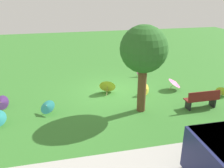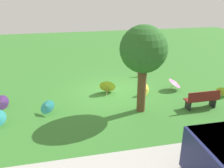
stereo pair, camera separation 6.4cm
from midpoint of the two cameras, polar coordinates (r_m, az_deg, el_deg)
The scene contains 10 objects.
ground at distance 12.94m, azimuth 0.39°, elevation -1.87°, with size 40.00×40.00×0.00m, color #387A2D.
park_bench at distance 11.75m, azimuth 20.61°, elevation -3.42°, with size 1.61×0.50×0.90m.
shade_tree at distance 10.12m, azimuth 7.42°, elevation 7.94°, with size 2.02×2.02×3.88m.
parasol_yellow_0 at distance 13.61m, azimuth 24.71°, elevation -1.41°, with size 0.71×0.69×0.59m.
parasol_yellow_1 at distance 12.71m, azimuth -1.23°, elevation -0.28°, with size 0.99×0.99×0.84m.
parasol_pink_0 at distance 15.21m, azimuth 7.06°, elevation 3.03°, with size 0.73×0.69×0.69m.
parasol_teal_2 at distance 10.94m, azimuth -15.45°, elevation -5.20°, with size 0.92×0.91×0.63m.
parasol_purple_1 at distance 12.17m, azimuth -25.06°, elevation -4.03°, with size 0.78×0.68×0.64m.
parasol_yellow_3 at distance 12.56m, azimuth 8.07°, elevation -1.29°, with size 0.66×0.63×0.64m.
parasol_pink_2 at distance 13.49m, azimuth 14.74°, elevation 0.38°, with size 0.96×0.99×0.70m.
Camera 1 is at (2.74, 11.54, 5.19)m, focal length 38.20 mm.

